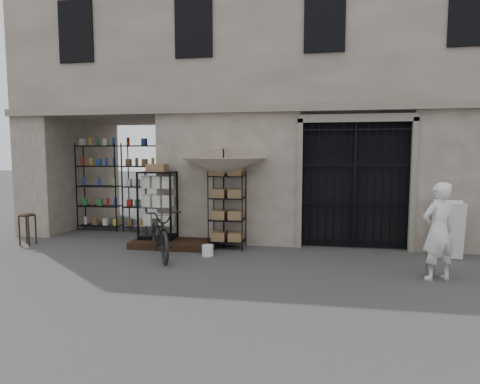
% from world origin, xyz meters
% --- Properties ---
extents(ground, '(80.00, 80.00, 0.00)m').
position_xyz_m(ground, '(0.00, 0.00, 0.00)').
color(ground, black).
rests_on(ground, ground).
extents(main_building, '(14.00, 4.00, 9.00)m').
position_xyz_m(main_building, '(0.00, 4.00, 4.50)').
color(main_building, gray).
rests_on(main_building, ground).
extents(shop_recess, '(3.00, 1.70, 3.00)m').
position_xyz_m(shop_recess, '(-4.50, 2.80, 1.50)').
color(shop_recess, black).
rests_on(shop_recess, ground).
extents(shop_shelving, '(2.70, 0.50, 2.50)m').
position_xyz_m(shop_shelving, '(-4.55, 3.30, 1.25)').
color(shop_shelving, black).
rests_on(shop_shelving, ground).
extents(iron_gate, '(2.50, 0.21, 3.00)m').
position_xyz_m(iron_gate, '(1.75, 2.28, 1.50)').
color(iron_gate, black).
rests_on(iron_gate, ground).
extents(step_platform, '(2.00, 0.90, 0.15)m').
position_xyz_m(step_platform, '(-2.40, 1.55, 0.07)').
color(step_platform, black).
rests_on(step_platform, ground).
extents(display_cabinet, '(0.88, 0.61, 1.76)m').
position_xyz_m(display_cabinet, '(-2.87, 1.73, 0.88)').
color(display_cabinet, black).
rests_on(display_cabinet, step_platform).
extents(wire_rack, '(0.80, 0.59, 1.80)m').
position_xyz_m(wire_rack, '(-1.15, 1.68, 0.88)').
color(wire_rack, black).
rests_on(wire_rack, ground).
extents(market_umbrella, '(1.82, 1.85, 2.79)m').
position_xyz_m(market_umbrella, '(-1.24, 1.72, 2.01)').
color(market_umbrella, black).
rests_on(market_umbrella, ground).
extents(white_bucket, '(0.32, 0.32, 0.24)m').
position_xyz_m(white_bucket, '(-1.42, 0.88, 0.12)').
color(white_bucket, silver).
rests_on(white_bucket, ground).
extents(bicycle, '(1.13, 1.26, 2.00)m').
position_xyz_m(bicycle, '(-2.41, 0.66, 0.00)').
color(bicycle, black).
rests_on(bicycle, ground).
extents(wooden_stool, '(0.47, 0.47, 0.75)m').
position_xyz_m(wooden_stool, '(-5.98, 1.17, 0.39)').
color(wooden_stool, black).
rests_on(wooden_stool, ground).
extents(steel_bollard, '(0.19, 0.19, 0.79)m').
position_xyz_m(steel_bollard, '(2.88, 0.13, 0.39)').
color(steel_bollard, slate).
rests_on(steel_bollard, ground).
extents(shopkeeper, '(1.24, 1.83, 0.41)m').
position_xyz_m(shopkeeper, '(2.95, -0.04, 0.00)').
color(shopkeeper, silver).
rests_on(shopkeeper, ground).
extents(easel_sign, '(0.69, 0.75, 1.19)m').
position_xyz_m(easel_sign, '(3.62, 1.53, 0.62)').
color(easel_sign, silver).
rests_on(easel_sign, ground).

